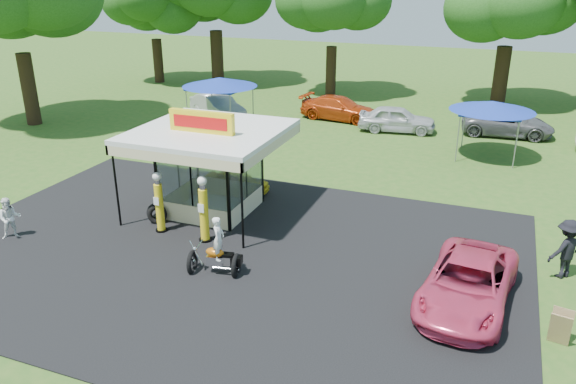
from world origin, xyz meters
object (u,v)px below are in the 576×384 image
tent_east (492,106)px  a_frame_sign (560,327)px  motorcycle (217,251)px  bg_car_a (218,107)px  gas_pump_left (159,204)px  gas_station_kiosk (211,169)px  gas_pump_right (204,211)px  pink_sedan (468,283)px  bg_car_b (339,108)px  tent_west (220,82)px  spectator_east_a (566,249)px  bg_car_d (507,124)px  bg_car_c (397,119)px  kiosk_car (237,181)px  spectator_west (10,218)px

tent_east → a_frame_sign: bearing=-80.5°
motorcycle → bg_car_a: 19.89m
gas_pump_left → tent_east: 17.34m
gas_station_kiosk → bg_car_a: bearing=117.0°
gas_pump_right → pink_sedan: size_ratio=0.49×
gas_station_kiosk → gas_pump_left: gas_station_kiosk is taller
pink_sedan → gas_pump_right: bearing=-179.1°
a_frame_sign → bg_car_b: bg_car_b is taller
gas_station_kiosk → tent_east: gas_station_kiosk is taller
motorcycle → tent_west: (-7.97, 15.56, 2.01)m
spectator_east_a → tent_east: 12.28m
bg_car_d → tent_east: 5.12m
gas_pump_left → gas_pump_right: bearing=-3.6°
bg_car_c → tent_east: tent_east is taller
gas_station_kiosk → bg_car_a: gas_station_kiosk is taller
bg_car_b → bg_car_a: bearing=117.0°
bg_car_a → kiosk_car: bearing=-114.6°
gas_station_kiosk → kiosk_car: bearing=90.0°
motorcycle → pink_sedan: bearing=-4.1°
spectator_west → bg_car_d: (16.21, 20.64, -0.07)m
motorcycle → bg_car_b: (-1.96, 20.27, -0.06)m
tent_west → bg_car_a: bearing=122.7°
gas_pump_left → bg_car_c: bearing=72.2°
kiosk_car → bg_car_c: bg_car_c is taller
kiosk_car → bg_car_b: bg_car_b is taller
motorcycle → kiosk_car: 7.04m
bg_car_a → bg_car_d: size_ratio=0.95×
gas_station_kiosk → spectator_west: (-5.54, -4.77, -1.01)m
gas_pump_right → bg_car_d: bearing=62.4°
gas_pump_right → tent_east: size_ratio=0.59×
a_frame_sign → bg_car_b: size_ratio=0.18×
gas_station_kiosk → bg_car_c: size_ratio=1.21×
gas_station_kiosk → pink_sedan: 10.61m
gas_pump_right → spectator_east_a: (11.64, 1.90, -0.21)m
motorcycle → tent_east: (7.27, 15.56, 1.85)m
a_frame_sign → bg_car_a: (-19.15, 17.59, 0.32)m
gas_pump_right → motorcycle: (1.48, -1.85, -0.39)m
kiosk_car → tent_east: (9.79, 9.00, 2.16)m
gas_pump_right → a_frame_sign: (11.36, -1.84, -0.71)m
a_frame_sign → tent_east: (-2.61, 15.56, 2.17)m
gas_station_kiosk → tent_east: bearing=48.9°
motorcycle → spectator_west: size_ratio=1.32×
spectator_east_a → tent_east: tent_east is taller
gas_station_kiosk → a_frame_sign: gas_station_kiosk is taller
motorcycle → a_frame_sign: (9.88, 0.01, -0.32)m
a_frame_sign → gas_station_kiosk: bearing=171.7°
gas_pump_right → bg_car_c: bearing=78.3°
a_frame_sign → spectator_west: 17.95m
gas_pump_left → tent_east: bearing=51.9°
bg_car_c → bg_car_d: (6.12, 1.46, -0.06)m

